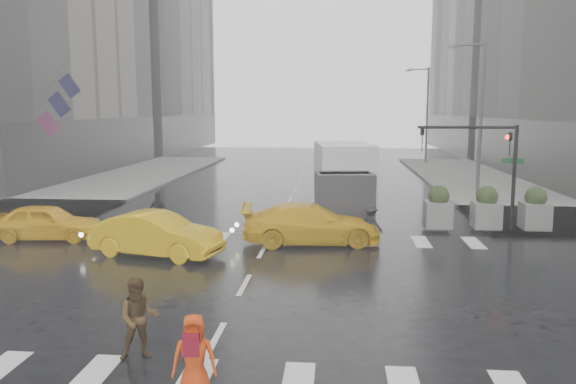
# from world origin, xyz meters

# --- Properties ---
(ground) EXTENTS (120.00, 120.00, 0.00)m
(ground) POSITION_xyz_m (0.00, 0.00, 0.00)
(ground) COLOR black
(ground) RESTS_ON ground
(building_ne_far) EXTENTS (26.05, 26.05, 36.00)m
(building_ne_far) POSITION_xyz_m (29.00, 56.00, 16.27)
(building_ne_far) COLOR #9E958A
(building_ne_far) RESTS_ON ground
(road_markings) EXTENTS (18.00, 48.00, 0.01)m
(road_markings) POSITION_xyz_m (0.00, 0.00, 0.01)
(road_markings) COLOR silver
(road_markings) RESTS_ON ground
(traffic_signal_pole) EXTENTS (4.45, 0.42, 4.50)m
(traffic_signal_pole) POSITION_xyz_m (9.01, 8.01, 3.22)
(traffic_signal_pole) COLOR black
(traffic_signal_pole) RESTS_ON ground
(street_lamp_near) EXTENTS (2.15, 0.22, 9.00)m
(street_lamp_near) POSITION_xyz_m (10.87, 18.00, 4.95)
(street_lamp_near) COLOR #59595B
(street_lamp_near) RESTS_ON ground
(street_lamp_far) EXTENTS (2.15, 0.22, 9.00)m
(street_lamp_far) POSITION_xyz_m (10.87, 38.00, 4.95)
(street_lamp_far) COLOR #59595B
(street_lamp_far) RESTS_ON ground
(planter_west) EXTENTS (1.10, 1.10, 1.80)m
(planter_west) POSITION_xyz_m (7.00, 8.20, 0.98)
(planter_west) COLOR slate
(planter_west) RESTS_ON ground
(planter_mid) EXTENTS (1.10, 1.10, 1.80)m
(planter_mid) POSITION_xyz_m (9.00, 8.20, 0.98)
(planter_mid) COLOR slate
(planter_mid) RESTS_ON ground
(planter_east) EXTENTS (1.10, 1.10, 1.80)m
(planter_east) POSITION_xyz_m (11.00, 8.20, 0.98)
(planter_east) COLOR slate
(planter_east) RESTS_ON ground
(flag_cluster) EXTENTS (2.87, 3.06, 4.69)m
(flag_cluster) POSITION_xyz_m (-15.08, 18.50, 5.64)
(flag_cluster) COLOR #59595B
(flag_cluster) RESTS_ON ground
(pedestrian_brown) EXTENTS (1.01, 0.90, 1.73)m
(pedestrian_brown) POSITION_xyz_m (-1.35, -5.06, 0.86)
(pedestrian_brown) COLOR #463219
(pedestrian_brown) RESTS_ON ground
(pedestrian_orange) EXTENTS (0.86, 0.63, 1.61)m
(pedestrian_orange) POSITION_xyz_m (0.24, -6.70, 0.82)
(pedestrian_orange) COLOR red
(pedestrian_orange) RESTS_ON ground
(pedestrian_far_a) EXTENTS (1.03, 0.78, 1.57)m
(pedestrian_far_a) POSITION_xyz_m (-5.00, 7.47, 0.78)
(pedestrian_far_a) COLOR black
(pedestrian_far_a) RESTS_ON ground
(pedestrian_far_b) EXTENTS (1.14, 1.01, 1.55)m
(pedestrian_far_b) POSITION_xyz_m (3.99, 5.35, 0.78)
(pedestrian_far_b) COLOR black
(pedestrian_far_b) RESTS_ON ground
(taxi_front) EXTENTS (4.33, 2.09, 1.43)m
(taxi_front) POSITION_xyz_m (-8.78, 5.06, 0.71)
(taxi_front) COLOR yellow
(taxi_front) RESTS_ON ground
(taxi_mid) EXTENTS (4.92, 2.71, 1.54)m
(taxi_mid) POSITION_xyz_m (-3.63, 3.03, 0.77)
(taxi_mid) COLOR yellow
(taxi_mid) RESTS_ON ground
(taxi_rear) EXTENTS (4.91, 2.70, 1.54)m
(taxi_rear) POSITION_xyz_m (1.72, 5.36, 0.77)
(taxi_rear) COLOR yellow
(taxi_rear) RESTS_ON ground
(box_truck) EXTENTS (2.49, 6.64, 3.53)m
(box_truck) POSITION_xyz_m (3.00, 10.20, 1.88)
(box_truck) COLOR white
(box_truck) RESTS_ON ground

